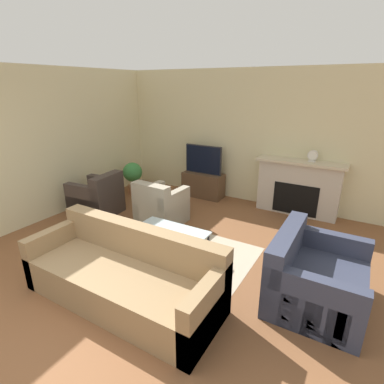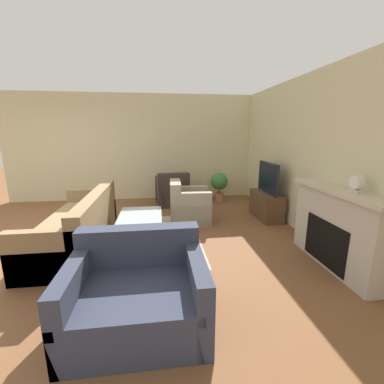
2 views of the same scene
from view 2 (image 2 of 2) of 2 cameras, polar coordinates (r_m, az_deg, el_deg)
ground_plane at (r=5.06m, az=-34.32°, el=-9.45°), size 20.00×20.00×0.00m
wall_back at (r=4.88m, az=23.65°, el=7.39°), size 8.39×0.06×2.70m
wall_left at (r=6.90m, az=-6.85°, el=9.76°), size 0.06×7.77×2.70m
area_rug at (r=4.46m, az=-10.95°, el=-10.15°), size 2.27×1.90×0.00m
fireplace at (r=3.86m, az=29.82°, el=-6.66°), size 1.60×0.40×1.05m
tv_stand at (r=5.55m, az=16.16°, el=-2.83°), size 0.91×0.39×0.54m
tv at (r=5.42m, az=16.52°, el=3.07°), size 0.85×0.06×0.62m
couch_sectional at (r=4.47m, az=-23.84°, el=-7.06°), size 2.34×0.89×0.82m
couch_loveseat at (r=2.59m, az=-11.82°, el=-21.39°), size 0.98×1.21×0.82m
armchair_by_window at (r=6.35m, az=-4.46°, el=-0.05°), size 0.88×0.82×0.82m
armchair_accent at (r=5.09m, az=-0.88°, el=-3.31°), size 0.74×0.80×0.82m
coffee_table at (r=4.33m, az=-11.43°, el=-5.64°), size 1.07×0.70×0.41m
potted_plant at (r=6.66m, az=6.08°, el=1.85°), size 0.43×0.43×0.73m
mantel_clock at (r=3.58m, az=32.68°, el=1.70°), size 0.18×0.07×0.21m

